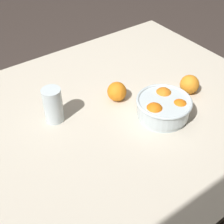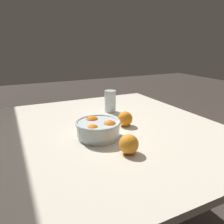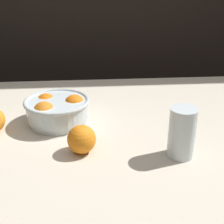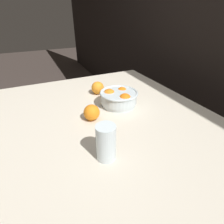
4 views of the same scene
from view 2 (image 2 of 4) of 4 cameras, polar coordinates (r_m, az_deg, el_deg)
dining_table at (r=1.23m, az=0.41°, el=-6.54°), size 1.32×1.14×0.73m
fruit_bowl at (r=1.05m, az=-3.61°, el=-4.29°), size 0.22×0.22×0.09m
juice_glass at (r=1.44m, az=-0.47°, el=2.59°), size 0.07×0.07×0.14m
orange_loose_near_bowl at (r=0.91m, az=4.40°, el=-8.35°), size 0.08×0.08×0.08m
orange_loose_front at (r=1.20m, az=3.43°, el=-1.77°), size 0.08×0.08×0.08m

